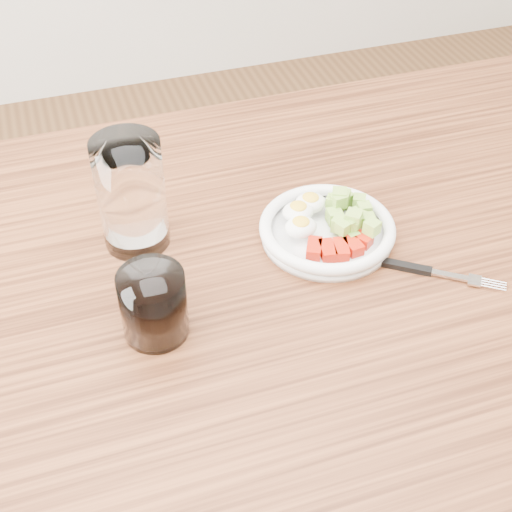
{
  "coord_description": "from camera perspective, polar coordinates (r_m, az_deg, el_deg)",
  "views": [
    {
      "loc": [
        -0.23,
        -0.65,
        1.43
      ],
      "look_at": [
        -0.01,
        0.01,
        0.8
      ],
      "focal_mm": 50.0,
      "sensor_mm": 36.0,
      "label": 1
    }
  ],
  "objects": [
    {
      "name": "dining_table",
      "position": [
        1.02,
        0.71,
        -5.68
      ],
      "size": [
        1.5,
        0.9,
        0.77
      ],
      "color": "brown",
      "rests_on": "ground"
    },
    {
      "name": "bowl",
      "position": [
        1.0,
        5.7,
        2.31
      ],
      "size": [
        0.19,
        0.19,
        0.05
      ],
      "color": "white",
      "rests_on": "dining_table"
    },
    {
      "name": "fork",
      "position": [
        0.98,
        12.76,
        -1.02
      ],
      "size": [
        0.16,
        0.12,
        0.01
      ],
      "color": "black",
      "rests_on": "dining_table"
    },
    {
      "name": "water_glass",
      "position": [
        0.97,
        -9.94,
        4.9
      ],
      "size": [
        0.09,
        0.09,
        0.16
      ],
      "primitive_type": "cylinder",
      "color": "white",
      "rests_on": "dining_table"
    },
    {
      "name": "coffee_glass",
      "position": [
        0.86,
        -8.19,
        -3.9
      ],
      "size": [
        0.08,
        0.08,
        0.09
      ],
      "color": "white",
      "rests_on": "dining_table"
    }
  ]
}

